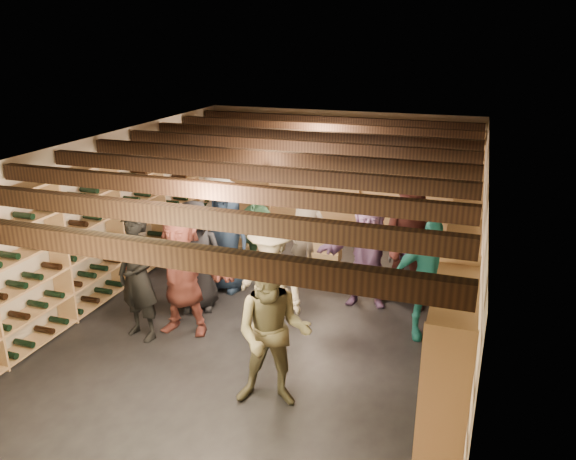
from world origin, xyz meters
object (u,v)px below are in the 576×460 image
Objects in this scene: person_4 at (428,279)px; crate_loose at (326,275)px; person_1 at (138,276)px; person_2 at (273,333)px; crate_stack_right at (324,260)px; person_8 at (411,246)px; crate_stack_left at (243,235)px; person_0 at (195,256)px; person_9 at (218,220)px; person_3 at (271,280)px; person_10 at (257,234)px; person_5 at (182,273)px; person_7 at (308,236)px; person_12 at (415,246)px; person_6 at (227,239)px; person_11 at (368,254)px.

crate_loose is at bearing 126.58° from person_4.
person_2 is at bearing -5.80° from person_1.
crate_stack_right is 0.42× the size of person_4.
person_8 is (3.21, 2.00, 0.08)m from person_1.
crate_stack_left is 1.36× the size of crate_loose.
person_1 reaches higher than crate_stack_right.
person_0 is at bearing -83.70° from crate_stack_left.
person_1 is 1.04× the size of person_9.
crate_stack_right is 0.42× the size of person_3.
person_3 is 1.02× the size of person_10.
person_3 is (-0.21, -1.99, 0.72)m from crate_loose.
person_8 is (2.76, 1.68, 0.11)m from person_5.
crate_stack_right is 2.22m from person_0.
crate_stack_right is at bearing 21.67° from person_0.
person_7 is at bearing -157.18° from crate_stack_right.
person_4 is at bearing -4.38° from person_10.
person_7 is 0.99× the size of person_12.
person_2 reaches higher than person_10.
person_6 is 2.88m from person_12.
person_8 is at bearing 10.46° from person_10.
person_1 is 1.06× the size of person_4.
person_9 is at bearing 159.45° from person_7.
person_9 is (-0.54, 2.23, -0.01)m from person_5.
person_3 is at bearing -47.23° from person_10.
crate_loose is 1.76m from person_6.
crate_stack_right is 0.42× the size of person_0.
crate_loose is at bearing -21.81° from crate_stack_left.
person_2 is 1.08× the size of person_11.
person_3 is 1.88m from person_7.
person_2 reaches higher than person_5.
person_2 is at bearing -44.58° from person_6.
person_9 reaches higher than person_4.
person_11 is (2.56, -1.35, 0.45)m from crate_stack_left.
person_7 is at bearing 32.61° from person_10.
person_1 is 1.02× the size of person_2.
person_12 is at bearing 33.77° from person_5.
person_9 reaches higher than person_3.
person_5 is 1.12× the size of person_7.
person_4 is at bearing -14.83° from person_9.
person_7 is at bearing 44.69° from person_6.
crate_loose is 2.12m from person_3.
person_5 reaches higher than person_10.
person_6 is 1.05× the size of person_10.
crate_stack_right is at bearing 168.61° from person_8.
person_1 reaches higher than person_3.
person_10 is at bearing 142.01° from person_3.
person_4 is 1.03× the size of person_11.
person_1 is 1.05× the size of person_6.
crate_stack_left is at bearing 134.14° from person_4.
person_3 is 0.95× the size of person_5.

